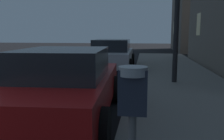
# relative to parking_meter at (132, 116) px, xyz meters

# --- Properties ---
(parking_meter) EXTENTS (0.19, 0.19, 1.37)m
(parking_meter) POSITION_rel_parking_meter_xyz_m (0.00, 0.00, 0.00)
(parking_meter) COLOR #59595B
(parking_meter) RESTS_ON sidewalk
(car_red) EXTENTS (2.19, 4.22, 1.43)m
(car_red) POSITION_rel_parking_meter_xyz_m (-1.50, 2.99, -0.49)
(car_red) COLOR maroon
(car_red) RESTS_ON ground
(car_silver) EXTENTS (2.13, 4.20, 1.43)m
(car_silver) POSITION_rel_parking_meter_xyz_m (-1.50, 9.86, -0.48)
(car_silver) COLOR #B7B7BF
(car_silver) RESTS_ON ground
(building_far) EXTENTS (7.56, 7.65, 9.04)m
(building_far) POSITION_rel_parking_meter_xyz_m (6.72, 22.64, 3.33)
(building_far) COLOR #6B6056
(building_far) RESTS_ON ground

